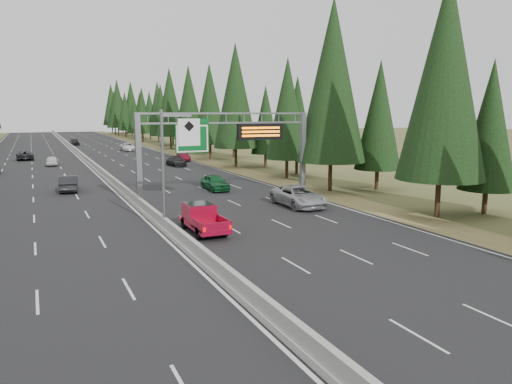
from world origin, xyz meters
TOP-DOWN VIEW (x-y plane):
  - road at (0.00, 80.00)m, footprint 32.00×260.00m
  - shoulder_right at (17.80, 80.00)m, footprint 3.60×260.00m
  - median_barrier at (0.00, 80.00)m, footprint 0.70×260.00m
  - sign_gantry at (8.92, 34.88)m, footprint 16.75×0.98m
  - hov_sign_pole at (0.58, 24.97)m, footprint 2.80×0.50m
  - tree_row_right at (21.45, 77.38)m, footprint 12.16×243.51m
  - silver_minivan at (12.35, 28.81)m, footprint 2.89×6.19m
  - red_pickup at (2.18, 23.75)m, footprint 1.97×5.50m
  - car_ahead_green at (8.88, 40.00)m, footprint 1.92×4.68m
  - car_ahead_dkred at (14.50, 71.10)m, footprint 1.49×4.10m
  - car_ahead_dkgrey at (11.41, 64.17)m, footprint 2.37×4.89m
  - car_ahead_white at (10.18, 97.23)m, footprint 2.66×5.69m
  - car_ahead_far at (1.50, 119.74)m, footprint 2.07×4.87m
  - car_onc_near at (-4.70, 45.26)m, footprint 2.13×4.98m
  - car_onc_white at (-5.23, 72.37)m, footprint 2.04×4.35m
  - car_onc_far at (-9.00, 83.81)m, footprint 2.76×5.62m

SIDE VIEW (x-z plane):
  - shoulder_right at x=17.80m, z-range 0.00..0.06m
  - road at x=0.00m, z-range 0.00..0.08m
  - median_barrier at x=0.00m, z-range -0.01..0.84m
  - car_ahead_dkred at x=14.50m, z-range 0.08..1.42m
  - car_ahead_dkgrey at x=11.41m, z-range 0.08..1.45m
  - car_onc_white at x=-5.23m, z-range 0.08..1.52m
  - car_onc_far at x=-9.00m, z-range 0.08..1.62m
  - car_ahead_white at x=10.18m, z-range 0.08..1.66m
  - car_ahead_green at x=8.88m, z-range 0.08..1.67m
  - car_onc_near at x=-4.70m, z-range 0.08..1.67m
  - car_ahead_far at x=1.50m, z-range 0.08..1.72m
  - silver_minivan at x=12.35m, z-range 0.08..1.79m
  - red_pickup at x=2.18m, z-range 0.18..1.97m
  - hov_sign_pole at x=0.58m, z-range 0.72..8.72m
  - sign_gantry at x=8.92m, z-range 1.37..9.17m
  - tree_row_right at x=21.45m, z-range -0.09..18.82m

